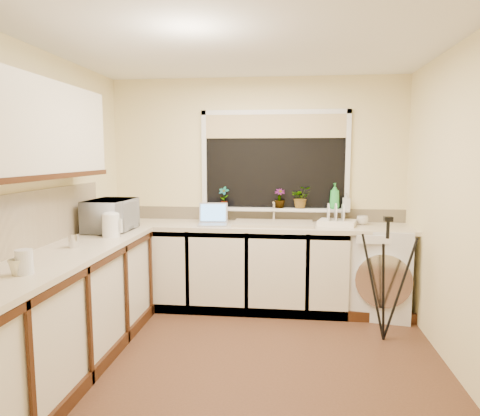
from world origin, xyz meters
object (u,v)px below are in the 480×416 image
Objects in this scene: washing_machine at (377,270)px; cup_left at (17,267)px; soap_bottle_green at (335,196)px; dish_rack at (337,223)px; laptop at (213,219)px; plant_c at (280,198)px; tripod at (386,279)px; microwave at (111,215)px; steel_jar at (73,241)px; kettle at (111,226)px; plant_a at (224,197)px; soap_bottle_clear at (346,201)px; cup_back at (362,220)px; glass_jug at (24,262)px; plant_d at (301,197)px.

cup_left is at bearing -131.09° from washing_machine.
soap_bottle_green is 3.12m from cup_left.
laptop is at bearing -161.33° from dish_rack.
tripod is at bearing -43.20° from plant_c.
microwave reaches higher than laptop.
kettle is at bearing 76.44° from steel_jar.
steel_jar is at bearing -122.14° from plant_a.
dish_rack is 1.76× the size of plant_c.
kettle reaches higher than steel_jar.
soap_bottle_clear is at bearing 93.64° from tripod.
cup_left is at bearing -137.51° from cup_back.
dish_rack is at bearing 44.86° from cup_left.
laptop is 1.10m from kettle.
dish_rack is 1.34× the size of soap_bottle_green.
tripod is 4.85× the size of plant_a.
washing_machine is 0.78m from soap_bottle_clear.
washing_machine is at bearing -8.28° from plant_a.
soap_bottle_clear is at bearing 46.01° from glass_jug.
plant_d is (1.69, 1.05, 0.17)m from kettle.
dish_rack is at bearing -1.53° from laptop.
steel_jar is 0.62× the size of soap_bottle_clear.
washing_machine is at bearing -16.04° from plant_d.
cup_back is at bearing 29.97° from steel_jar.
soap_bottle_clear reaches higher than tripod.
kettle is at bearing -144.46° from plant_c.
dish_rack is 2.54m from steel_jar.
steel_jar is 1.01× the size of cup_left.
plant_d reaches higher than plant_a.
plant_a is 0.61m from plant_c.
laptop reaches higher than kettle.
washing_machine is 1.25m from plant_c.
cup_left is (-0.91, -2.31, -0.21)m from plant_a.
laptop is (-1.69, -0.06, 0.51)m from washing_machine.
kettle is 0.48m from steel_jar.
kettle is 1.16× the size of soap_bottle_clear.
plant_d is at bearing 178.99° from soap_bottle_green.
plant_d is 2.25× the size of cup_left.
plant_a is at bearing 68.97° from glass_jug.
plant_d reaches higher than cup_left.
steel_jar is 2.19m from plant_c.
plant_d reaches higher than dish_rack.
soap_bottle_green is (2.07, 2.27, 0.21)m from glass_jug.
soap_bottle_clear reaches higher than washing_machine.
microwave is (-0.90, -0.48, 0.09)m from laptop.
glass_jug is 2.86m from plant_d.
soap_bottle_clear is 3.21m from cup_left.
glass_jug is 0.28× the size of microwave.
plant_c is 0.23m from plant_d.
washing_machine is at bearing -76.77° from microwave.
plant_c is (0.61, -0.02, -0.01)m from plant_a.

